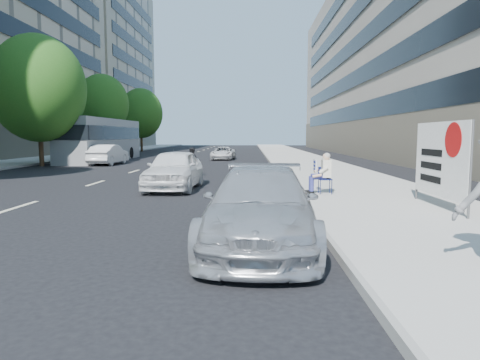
{
  "coord_description": "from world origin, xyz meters",
  "views": [
    {
      "loc": [
        0.01,
        -9.73,
        2.0
      ],
      "look_at": [
        -0.27,
        1.62,
        0.82
      ],
      "focal_mm": 32.0,
      "sensor_mm": 36.0,
      "label": 1
    }
  ],
  "objects_px": {
    "white_sedan_near": "(174,169)",
    "bus": "(102,140)",
    "parked_sedan": "(261,207)",
    "white_sedan_far": "(223,153)",
    "motorcycle": "(193,164)",
    "white_sedan_mid": "(108,155)",
    "protest_banner": "(440,159)",
    "seated_protester": "(322,171)"
  },
  "relations": [
    {
      "from": "parked_sedan",
      "to": "white_sedan_far",
      "type": "relative_size",
      "value": 1.26
    },
    {
      "from": "parked_sedan",
      "to": "white_sedan_far",
      "type": "height_order",
      "value": "parked_sedan"
    },
    {
      "from": "motorcycle",
      "to": "seated_protester",
      "type": "bearing_deg",
      "value": -62.6
    },
    {
      "from": "parked_sedan",
      "to": "white_sedan_near",
      "type": "xyz_separation_m",
      "value": [
        -3.04,
        8.14,
        0.04
      ]
    },
    {
      "from": "motorcycle",
      "to": "white_sedan_mid",
      "type": "bearing_deg",
      "value": 121.93
    },
    {
      "from": "white_sedan_near",
      "to": "motorcycle",
      "type": "bearing_deg",
      "value": 91.46
    },
    {
      "from": "white_sedan_mid",
      "to": "parked_sedan",
      "type": "bearing_deg",
      "value": 117.59
    },
    {
      "from": "protest_banner",
      "to": "parked_sedan",
      "type": "bearing_deg",
      "value": -144.7
    },
    {
      "from": "protest_banner",
      "to": "white_sedan_mid",
      "type": "bearing_deg",
      "value": 128.78
    },
    {
      "from": "protest_banner",
      "to": "white_sedan_far",
      "type": "height_order",
      "value": "protest_banner"
    },
    {
      "from": "protest_banner",
      "to": "white_sedan_near",
      "type": "distance_m",
      "value": 9.12
    },
    {
      "from": "white_sedan_mid",
      "to": "motorcycle",
      "type": "xyz_separation_m",
      "value": [
        6.98,
        -8.4,
        -0.06
      ]
    },
    {
      "from": "white_sedan_mid",
      "to": "white_sedan_far",
      "type": "distance_m",
      "value": 9.83
    },
    {
      "from": "white_sedan_near",
      "to": "bus",
      "type": "distance_m",
      "value": 20.07
    },
    {
      "from": "white_sedan_far",
      "to": "motorcycle",
      "type": "relative_size",
      "value": 1.88
    },
    {
      "from": "white_sedan_near",
      "to": "white_sedan_mid",
      "type": "bearing_deg",
      "value": 119.27
    },
    {
      "from": "protest_banner",
      "to": "motorcycle",
      "type": "bearing_deg",
      "value": 127.94
    },
    {
      "from": "motorcycle",
      "to": "bus",
      "type": "distance_m",
      "value": 15.79
    },
    {
      "from": "motorcycle",
      "to": "bus",
      "type": "height_order",
      "value": "bus"
    },
    {
      "from": "seated_protester",
      "to": "protest_banner",
      "type": "distance_m",
      "value": 3.71
    },
    {
      "from": "bus",
      "to": "white_sedan_mid",
      "type": "bearing_deg",
      "value": -64.85
    },
    {
      "from": "white_sedan_mid",
      "to": "bus",
      "type": "distance_m",
      "value": 5.07
    },
    {
      "from": "motorcycle",
      "to": "bus",
      "type": "xyz_separation_m",
      "value": [
        -8.97,
        12.96,
        1.0
      ]
    },
    {
      "from": "bus",
      "to": "white_sedan_near",
      "type": "bearing_deg",
      "value": -61.96
    },
    {
      "from": "bus",
      "to": "motorcycle",
      "type": "bearing_deg",
      "value": -53.74
    },
    {
      "from": "white_sedan_mid",
      "to": "bus",
      "type": "relative_size",
      "value": 0.35
    },
    {
      "from": "protest_banner",
      "to": "white_sedan_far",
      "type": "xyz_separation_m",
      "value": [
        -7.11,
        24.53,
        -0.86
      ]
    },
    {
      "from": "white_sedan_mid",
      "to": "bus",
      "type": "xyz_separation_m",
      "value": [
        -1.99,
        4.56,
        0.94
      ]
    },
    {
      "from": "parked_sedan",
      "to": "white_sedan_far",
      "type": "bearing_deg",
      "value": 98.43
    },
    {
      "from": "seated_protester",
      "to": "white_sedan_far",
      "type": "height_order",
      "value": "seated_protester"
    },
    {
      "from": "protest_banner",
      "to": "motorcycle",
      "type": "relative_size",
      "value": 1.49
    },
    {
      "from": "white_sedan_near",
      "to": "white_sedan_mid",
      "type": "relative_size",
      "value": 1.04
    },
    {
      "from": "protest_banner",
      "to": "motorcycle",
      "type": "xyz_separation_m",
      "value": [
        -7.67,
        9.84,
        -0.76
      ]
    },
    {
      "from": "white_sedan_mid",
      "to": "white_sedan_far",
      "type": "xyz_separation_m",
      "value": [
        7.54,
        6.3,
        -0.16
      ]
    },
    {
      "from": "protest_banner",
      "to": "bus",
      "type": "distance_m",
      "value": 28.22
    },
    {
      "from": "protest_banner",
      "to": "bus",
      "type": "relative_size",
      "value": 0.25
    },
    {
      "from": "bus",
      "to": "protest_banner",
      "type": "bearing_deg",
      "value": -52.3
    },
    {
      "from": "white_sedan_near",
      "to": "motorcycle",
      "type": "distance_m",
      "value": 4.99
    },
    {
      "from": "parked_sedan",
      "to": "white_sedan_far",
      "type": "xyz_separation_m",
      "value": [
        -2.45,
        27.83,
        -0.17
      ]
    },
    {
      "from": "parked_sedan",
      "to": "motorcycle",
      "type": "relative_size",
      "value": 2.37
    },
    {
      "from": "seated_protester",
      "to": "motorcycle",
      "type": "relative_size",
      "value": 0.64
    },
    {
      "from": "protest_banner",
      "to": "white_sedan_near",
      "type": "xyz_separation_m",
      "value": [
        -7.7,
        4.85,
        -0.66
      ]
    }
  ]
}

